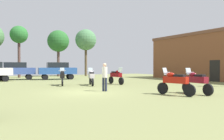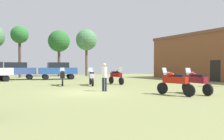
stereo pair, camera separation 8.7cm
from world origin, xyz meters
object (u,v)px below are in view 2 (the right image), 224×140
motorcycle_11 (196,81)px  tree_7 (59,41)px  motorcycle_1 (62,77)px  tree_3 (20,36)px  motorcycle_2 (91,77)px  brick_building (221,56)px  car_4 (58,69)px  person_1 (104,75)px  car_2 (16,70)px  motorcycle_10 (116,76)px  tree_4 (86,40)px  motorcycle_8 (175,82)px

motorcycle_11 → tree_7: 25.61m
motorcycle_1 → tree_3: size_ratio=0.30×
motorcycle_1 → motorcycle_2: size_ratio=0.96×
brick_building → tree_7: 22.32m
motorcycle_11 → car_4: car_4 is taller
person_1 → tree_7: bearing=-55.1°
car_4 → car_2: bearing=78.7°
motorcycle_1 → car_4: size_ratio=0.46×
motorcycle_2 → car_4: (-0.17, 9.47, 0.46)m
motorcycle_10 → motorcycle_11: size_ratio=0.99×
motorcycle_10 → tree_3: 17.95m
motorcycle_10 → tree_4: (3.88, 16.28, 4.92)m
car_2 → tree_4: 12.95m
motorcycle_2 → person_1: size_ratio=1.23×
motorcycle_2 → car_2: (-4.65, 10.98, 0.46)m
motorcycle_10 → car_2: 13.01m
brick_building → tree_7: size_ratio=2.37×
person_1 → tree_4: 22.49m
car_4 → tree_3: bearing=34.1°
tree_3 → car_2: bearing=-101.5°
motorcycle_2 → tree_4: bearing=85.9°
motorcycle_2 → motorcycle_8: bearing=-63.1°
car_4 → person_1: car_4 is taller
motorcycle_11 → tree_3: (-6.45, 24.43, 4.99)m
motorcycle_10 → car_4: bearing=-79.8°
car_4 → person_1: 13.95m
tree_3 → motorcycle_11: bearing=-75.2°
tree_4 → tree_7: size_ratio=1.05×
car_4 → tree_4: 10.40m
motorcycle_10 → car_4: size_ratio=0.49×
car_2 → person_1: size_ratio=2.50×
brick_building → motorcycle_10: bearing=177.6°
motorcycle_8 → motorcycle_10: bearing=68.1°
motorcycle_11 → tree_4: bearing=84.8°
motorcycle_2 → person_1: bearing=-86.4°
motorcycle_2 → car_2: size_ratio=0.49×
brick_building → motorcycle_1: (-17.77, 1.60, -1.97)m
car_2 → motorcycle_11: bearing=-154.9°
motorcycle_1 → motorcycle_11: 10.54m
person_1 → tree_3: 21.34m
car_4 → person_1: (-0.88, -13.92, -0.14)m
tree_4 → motorcycle_10: bearing=-103.4°
brick_building → motorcycle_11: bearing=-149.0°
car_2 → motorcycle_2: bearing=-153.2°
car_2 → tree_7: tree_7 is taller
car_2 → tree_3: tree_3 is taller
tree_3 → tree_4: size_ratio=0.96×
brick_building → motorcycle_8: 16.21m
motorcycle_10 → motorcycle_11: motorcycle_11 is taller
car_4 → tree_4: bearing=-36.0°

